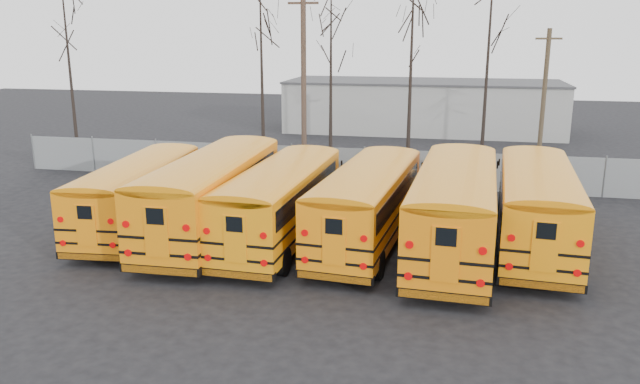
% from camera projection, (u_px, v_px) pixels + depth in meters
% --- Properties ---
extents(ground, '(120.00, 120.00, 0.00)m').
position_uv_depth(ground, '(316.00, 264.00, 22.14)').
color(ground, black).
rests_on(ground, ground).
extents(fence, '(40.00, 0.04, 2.00)m').
position_uv_depth(fence, '(364.00, 167.00, 33.26)').
color(fence, gray).
rests_on(fence, ground).
extents(distant_building, '(22.00, 8.00, 4.00)m').
position_uv_depth(distant_building, '(423.00, 107.00, 51.54)').
color(distant_building, '#A6A5A1').
rests_on(distant_building, ground).
extents(bus_a, '(3.35, 10.68, 2.94)m').
position_uv_depth(bus_a, '(140.00, 188.00, 25.76)').
color(bus_a, black).
rests_on(bus_a, ground).
extents(bus_b, '(3.00, 12.07, 3.36)m').
position_uv_depth(bus_b, '(215.00, 187.00, 24.90)').
color(bus_b, black).
rests_on(bus_b, ground).
extents(bus_c, '(2.98, 11.20, 3.11)m').
position_uv_depth(bus_c, '(282.00, 196.00, 24.22)').
color(bus_c, black).
rests_on(bus_c, ground).
extents(bus_d, '(3.52, 11.30, 3.12)m').
position_uv_depth(bus_d, '(369.00, 198.00, 23.93)').
color(bus_d, black).
rests_on(bus_d, ground).
extents(bus_e, '(3.35, 12.15, 3.37)m').
position_uv_depth(bus_e, '(456.00, 201.00, 22.82)').
color(bus_e, black).
rests_on(bus_e, ground).
extents(bus_f, '(3.36, 11.58, 3.20)m').
position_uv_depth(bus_f, '(537.00, 200.00, 23.46)').
color(bus_f, black).
rests_on(bus_f, ground).
extents(utility_pole_left, '(1.84, 0.32, 10.33)m').
position_uv_depth(utility_pole_left, '(304.00, 78.00, 37.67)').
color(utility_pole_left, '#4B372A').
rests_on(utility_pole_left, ground).
extents(utility_pole_right, '(1.43, 0.49, 8.19)m').
position_uv_depth(utility_pole_right, '(543.00, 103.00, 34.39)').
color(utility_pole_right, '#483B29').
rests_on(utility_pole_right, ground).
extents(tree_0, '(0.26, 0.26, 10.83)m').
position_uv_depth(tree_0, '(70.00, 75.00, 38.59)').
color(tree_0, black).
rests_on(tree_0, ground).
extents(tree_1, '(0.26, 0.26, 10.14)m').
position_uv_depth(tree_1, '(262.00, 84.00, 35.90)').
color(tree_1, black).
rests_on(tree_1, ground).
extents(tree_2, '(0.26, 0.26, 9.92)m').
position_uv_depth(tree_2, '(331.00, 84.00, 37.14)').
color(tree_2, black).
rests_on(tree_2, ground).
extents(tree_3, '(0.26, 0.26, 10.92)m').
position_uv_depth(tree_3, '(410.00, 78.00, 35.00)').
color(tree_3, black).
rests_on(tree_3, ground).
extents(tree_4, '(0.26, 0.26, 12.20)m').
position_uv_depth(tree_4, '(487.00, 66.00, 35.45)').
color(tree_4, black).
rests_on(tree_4, ground).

